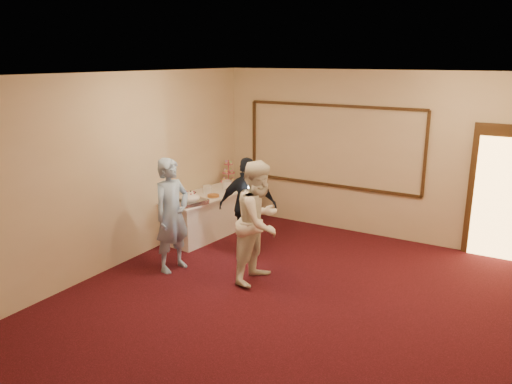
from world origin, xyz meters
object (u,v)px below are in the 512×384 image
at_px(tart, 213,196).
at_px(man, 172,215).
at_px(woman, 259,222).
at_px(cupcake_stand, 229,173).
at_px(pavlova_tray, 190,199).
at_px(plate_stack_a, 207,189).
at_px(guest, 248,206).
at_px(buffet_table, 211,213).
at_px(plate_stack_b, 227,185).

height_order(tart, man, man).
relative_size(tart, woman, 0.14).
bearing_deg(cupcake_stand, woman, -48.01).
height_order(pavlova_tray, cupcake_stand, cupcake_stand).
xyz_separation_m(plate_stack_a, guest, (1.16, -0.46, -0.03)).
relative_size(cupcake_stand, tart, 1.98).
relative_size(man, guest, 1.08).
xyz_separation_m(buffet_table, guest, (1.11, -0.48, 0.43)).
bearing_deg(plate_stack_a, woman, -34.77).
height_order(plate_stack_b, woman, woman).
distance_m(buffet_table, plate_stack_b, 0.63).
relative_size(pavlova_tray, cupcake_stand, 1.29).
height_order(tart, guest, guest).
distance_m(tart, man, 1.48).
height_order(buffet_table, pavlova_tray, pavlova_tray).
relative_size(pavlova_tray, guest, 0.39).
distance_m(tart, woman, 1.95).
bearing_deg(guest, man, 35.34).
distance_m(plate_stack_a, tart, 0.32).
height_order(plate_stack_a, tart, plate_stack_a).
relative_size(cupcake_stand, man, 0.28).
xyz_separation_m(cupcake_stand, plate_stack_b, (0.30, -0.51, -0.09)).
distance_m(plate_stack_b, guest, 1.36).
bearing_deg(man, plate_stack_a, 26.07).
xyz_separation_m(buffet_table, cupcake_stand, (-0.21, 0.93, 0.56)).
bearing_deg(guest, plate_stack_b, -67.81).
relative_size(pavlova_tray, plate_stack_a, 3.58).
relative_size(cupcake_stand, woman, 0.27).
distance_m(plate_stack_b, woman, 2.44).
bearing_deg(guest, buffet_table, -49.82).
distance_m(buffet_table, pavlova_tray, 0.90).
xyz_separation_m(man, woman, (1.34, 0.35, 0.02)).
height_order(man, guest, man).
bearing_deg(pavlova_tray, plate_stack_a, 102.90).
relative_size(plate_stack_a, plate_stack_b, 0.91).
xyz_separation_m(plate_stack_a, plate_stack_b, (0.14, 0.44, 0.01)).
bearing_deg(plate_stack_b, buffet_table, -102.25).
distance_m(pavlova_tray, plate_stack_b, 1.18).
height_order(pavlova_tray, man, man).
bearing_deg(woman, buffet_table, 54.06).
bearing_deg(man, tart, 18.66).
xyz_separation_m(cupcake_stand, woman, (2.02, -2.24, -0.04)).
relative_size(buffet_table, plate_stack_a, 12.31).
relative_size(plate_stack_b, tart, 0.79).
distance_m(man, guest, 1.34).
xyz_separation_m(buffet_table, plate_stack_a, (-0.05, -0.02, 0.46)).
height_order(pavlova_tray, guest, guest).
bearing_deg(woman, pavlova_tray, 71.92).
bearing_deg(woman, plate_stack_a, 55.31).
relative_size(plate_stack_b, guest, 0.12).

